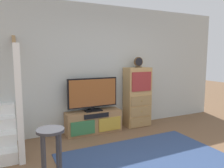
{
  "coord_description": "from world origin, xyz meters",
  "views": [
    {
      "loc": [
        -1.86,
        -1.97,
        1.61
      ],
      "look_at": [
        -0.02,
        1.88,
        1.06
      ],
      "focal_mm": 34.65,
      "sensor_mm": 36.0,
      "label": 1
    }
  ],
  "objects": [
    {
      "name": "television",
      "position": [
        -0.3,
        2.22,
        0.83
      ],
      "size": [
        1.07,
        0.22,
        0.7
      ],
      "color": "black",
      "rests_on": "media_console"
    },
    {
      "name": "desk_clock",
      "position": [
        0.79,
        2.19,
        1.47
      ],
      "size": [
        0.21,
        0.08,
        0.24
      ],
      "color": "#4C3823",
      "rests_on": "side_cabinet"
    },
    {
      "name": "area_rug",
      "position": [
        0.0,
        0.6,
        0.01
      ],
      "size": [
        2.6,
        1.8,
        0.01
      ],
      "primitive_type": "cube",
      "color": "navy",
      "rests_on": "ground_plane"
    },
    {
      "name": "side_cabinet",
      "position": [
        0.78,
        2.2,
        0.68
      ],
      "size": [
        0.58,
        0.38,
        1.35
      ],
      "color": "tan",
      "rests_on": "ground_plane"
    },
    {
      "name": "bar_stool_near",
      "position": [
        -1.44,
        0.64,
        0.54
      ],
      "size": [
        0.34,
        0.34,
        0.73
      ],
      "color": "#333338",
      "rests_on": "ground_plane"
    },
    {
      "name": "media_console",
      "position": [
        -0.3,
        2.19,
        0.23
      ],
      "size": [
        1.18,
        0.38,
        0.46
      ],
      "color": "#997047",
      "rests_on": "ground_plane"
    },
    {
      "name": "back_wall",
      "position": [
        0.0,
        2.46,
        1.35
      ],
      "size": [
        6.4,
        0.12,
        2.7
      ],
      "primitive_type": "cube",
      "color": "#B2B7B2",
      "rests_on": "ground_plane"
    }
  ]
}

